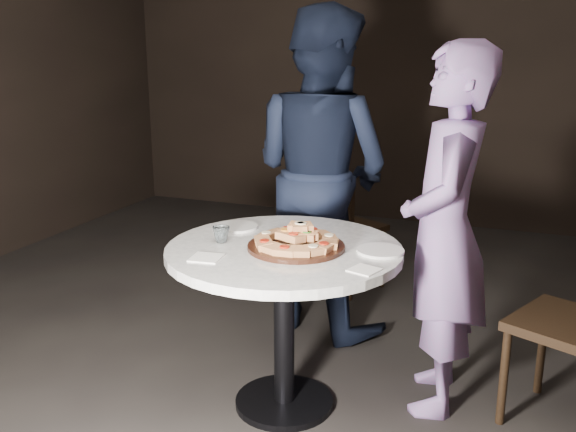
{
  "coord_description": "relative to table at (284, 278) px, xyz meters",
  "views": [
    {
      "loc": [
        1.0,
        -2.59,
        1.69
      ],
      "look_at": [
        -0.01,
        0.02,
        0.93
      ],
      "focal_mm": 40.0,
      "sensor_mm": 36.0,
      "label": 1
    }
  ],
  "objects": [
    {
      "name": "water_glass",
      "position": [
        -0.29,
        -0.04,
        0.19
      ],
      "size": [
        0.09,
        0.09,
        0.07
      ],
      "primitive_type": "imported",
      "rotation": [
        0.0,
        0.0,
        -0.17
      ],
      "color": "silver",
      "rests_on": "table"
    },
    {
      "name": "napkin_far",
      "position": [
        0.42,
        -0.18,
        0.15
      ],
      "size": [
        0.14,
        0.14,
        0.01
      ],
      "primitive_type": "cube",
      "rotation": [
        0.0,
        0.0,
        -0.31
      ],
      "color": "white",
      "rests_on": "table"
    },
    {
      "name": "table",
      "position": [
        0.0,
        0.0,
        0.0
      ],
      "size": [
        1.39,
        1.39,
        0.8
      ],
      "rotation": [
        0.0,
        0.0,
        -0.37
      ],
      "color": "black",
      "rests_on": "ground"
    },
    {
      "name": "floor",
      "position": [
        0.01,
        0.03,
        -0.65
      ],
      "size": [
        7.0,
        7.0,
        0.0
      ],
      "primitive_type": "plane",
      "color": "black",
      "rests_on": "ground"
    },
    {
      "name": "focaccia_pile",
      "position": [
        0.07,
        -0.01,
        0.2
      ],
      "size": [
        0.39,
        0.38,
        0.1
      ],
      "rotation": [
        0.0,
        0.0,
        -0.29
      ],
      "color": "#B87847",
      "rests_on": "serving_board"
    },
    {
      "name": "diner_navy",
      "position": [
        -0.15,
        0.98,
        0.3
      ],
      "size": [
        1.12,
        1.0,
        1.9
      ],
      "primitive_type": "imported",
      "rotation": [
        0.0,
        0.0,
        2.78
      ],
      "color": "black",
      "rests_on": "ground"
    },
    {
      "name": "chair_far",
      "position": [
        -0.19,
        1.53,
        -0.14
      ],
      "size": [
        0.55,
        0.56,
        0.88
      ],
      "rotation": [
        0.0,
        0.0,
        2.71
      ],
      "color": "black",
      "rests_on": "ground"
    },
    {
      "name": "plate_left",
      "position": [
        -0.33,
        0.19,
        0.16
      ],
      "size": [
        0.28,
        0.28,
        0.01
      ],
      "primitive_type": "cylinder",
      "rotation": [
        0.0,
        0.0,
        0.42
      ],
      "color": "white",
      "rests_on": "table"
    },
    {
      "name": "plate_right",
      "position": [
        0.42,
        0.08,
        0.16
      ],
      "size": [
        0.24,
        0.24,
        0.01
      ],
      "primitive_type": "cylinder",
      "rotation": [
        0.0,
        0.0,
        -0.14
      ],
      "color": "white",
      "rests_on": "table"
    },
    {
      "name": "napkin_near",
      "position": [
        -0.25,
        -0.27,
        0.15
      ],
      "size": [
        0.14,
        0.14,
        0.01
      ],
      "primitive_type": "cube",
      "rotation": [
        0.0,
        0.0,
        0.13
      ],
      "color": "white",
      "rests_on": "table"
    },
    {
      "name": "diner_teal",
      "position": [
        0.67,
        0.31,
        0.2
      ],
      "size": [
        0.49,
        0.68,
        1.71
      ],
      "primitive_type": "imported",
      "rotation": [
        0.0,
        0.0,
        -1.43
      ],
      "color": "#8066A1",
      "rests_on": "ground"
    },
    {
      "name": "serving_board",
      "position": [
        0.06,
        -0.01,
        0.16
      ],
      "size": [
        0.51,
        0.51,
        0.02
      ],
      "primitive_type": "cylinder",
      "rotation": [
        0.0,
        0.0,
        0.2
      ],
      "color": "black",
      "rests_on": "table"
    }
  ]
}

